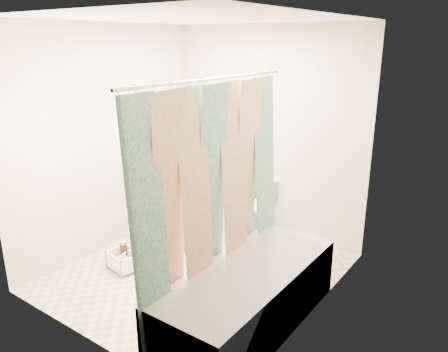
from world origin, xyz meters
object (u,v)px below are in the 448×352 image
Objects in this scene: plumber at (193,169)px; cleaning_caddy at (125,261)px; bathtub at (248,295)px; toilet at (253,207)px.

plumber reaches higher than cleaning_caddy.
cleaning_caddy is at bearing 178.86° from bathtub.
toilet is 1.61m from cleaning_caddy.
bathtub is 1.66m from plumber.
plumber reaches higher than bathtub.
bathtub reaches higher than cleaning_caddy.
plumber is (-1.27, 0.86, 0.64)m from bathtub.
toilet is at bearing 139.81° from plumber.
bathtub is 1.76m from toilet.
toilet is 0.93m from plumber.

